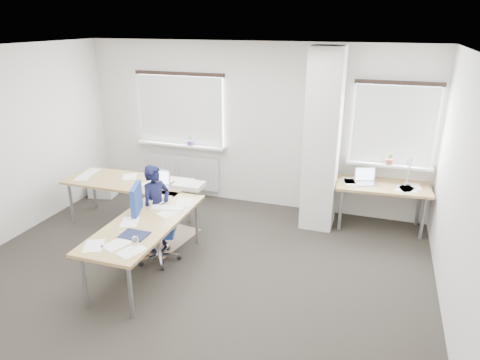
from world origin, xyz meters
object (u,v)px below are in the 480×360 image
(desk_side, at_px, (383,187))
(task_chair, at_px, (155,240))
(person, at_px, (157,208))
(desk_main, at_px, (140,201))

(desk_side, bearing_deg, task_chair, -148.98)
(desk_side, height_order, person, person)
(desk_side, height_order, task_chair, desk_side)
(person, bearing_deg, desk_main, 107.19)
(desk_side, xyz_separation_m, person, (-3.00, -1.70, -0.05))
(task_chair, height_order, person, person)
(desk_side, relative_size, person, 1.14)
(desk_main, distance_m, person, 0.29)
(task_chair, relative_size, person, 0.88)
(desk_main, height_order, desk_side, desk_side)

